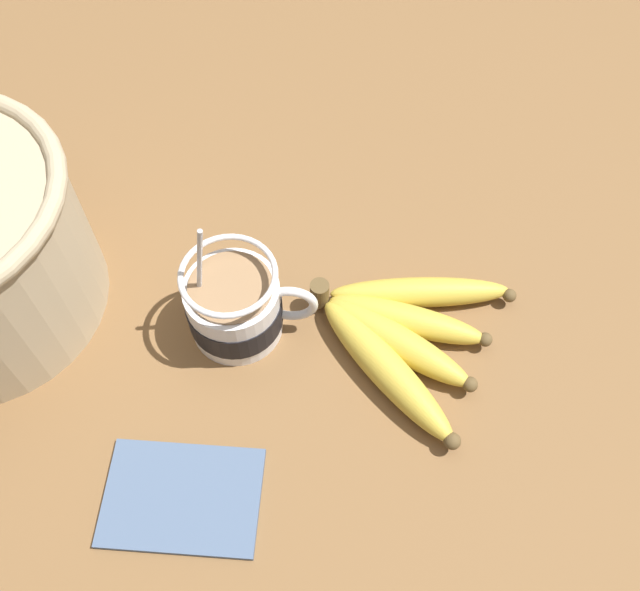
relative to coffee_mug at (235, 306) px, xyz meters
The scene contains 4 objects.
table 10.85cm from the coffee_mug, 25.18° to the left, with size 118.26×118.26×3.60cm.
coffee_mug is the anchor object (origin of this frame).
banana_bunch 16.90cm from the coffee_mug, ahead, with size 21.50×19.20×4.06cm.
napkin 18.84cm from the coffee_mug, 100.34° to the right, with size 14.46×10.34×0.60cm.
Camera 1 is at (1.66, -39.91, 68.49)cm, focal length 40.00 mm.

